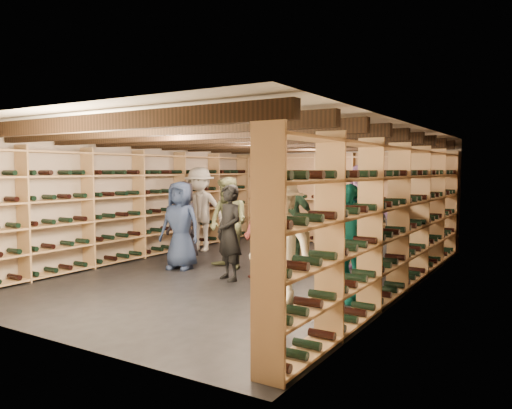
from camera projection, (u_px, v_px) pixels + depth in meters
The scene contains 22 objects.
ground at pixel (249, 272), 8.62m from camera, with size 8.00×8.00×0.00m, color black.
walls at pixel (248, 202), 8.53m from camera, with size 5.52×8.02×2.40m.
ceiling at pixel (248, 132), 8.45m from camera, with size 5.50×8.00×0.01m, color #BEB5A2.
ceiling_joists at pixel (248, 140), 8.46m from camera, with size 5.40×7.12×0.18m.
wine_rack_left at pixel (139, 204), 9.88m from camera, with size 0.32×7.50×2.15m.
wine_rack_right at pixel (398, 217), 7.20m from camera, with size 0.32×7.50×2.15m.
wine_rack_back at pixel (335, 199), 11.80m from camera, with size 4.70×0.30×2.15m.
crate_stack_left at pixel (297, 239), 10.24m from camera, with size 0.59×0.50×0.68m.
crate_stack_right at pixel (346, 249), 9.52m from camera, with size 0.57×0.45×0.51m.
crate_loose at pixel (368, 258), 9.43m from camera, with size 0.50×0.33×0.17m, color tan.
person_0 at pixel (183, 221), 9.70m from camera, with size 0.75×0.49×1.54m, color black.
person_1 at pixel (229, 233), 7.91m from camera, with size 0.56×0.36×1.52m, color black.
person_2 at pixel (228, 223), 8.84m from camera, with size 0.79×0.62×1.63m, color #505535.
person_3 at pixel (280, 241), 6.49m from camera, with size 1.07×0.62×1.66m, color beige.
person_4 at pixel (349, 243), 6.63m from camera, with size 0.92×0.39×1.58m, color #116F67.
person_6 at pixel (180, 225), 8.82m from camera, with size 0.76×0.49×1.55m, color #202C4B.
person_7 at pixel (269, 221), 8.21m from camera, with size 0.67×0.44×1.83m, color gray.
person_8 at pixel (266, 232), 7.67m from camera, with size 0.79×0.61×1.62m, color #421816.
person_9 at pixel (200, 209), 10.74m from camera, with size 1.17×0.67×1.81m, color #B7B2A8.
person_10 at pixel (290, 218), 9.60m from camera, with size 0.96×0.40×1.65m, color #25452E.
person_11 at pixel (364, 217), 8.64m from camera, with size 1.76×0.56×1.90m, color #7F548C.
person_12 at pixel (396, 229), 8.53m from camera, with size 0.73×0.48×1.50m, color #2C2D31.
Camera 1 is at (4.57, -7.19, 1.76)m, focal length 35.00 mm.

